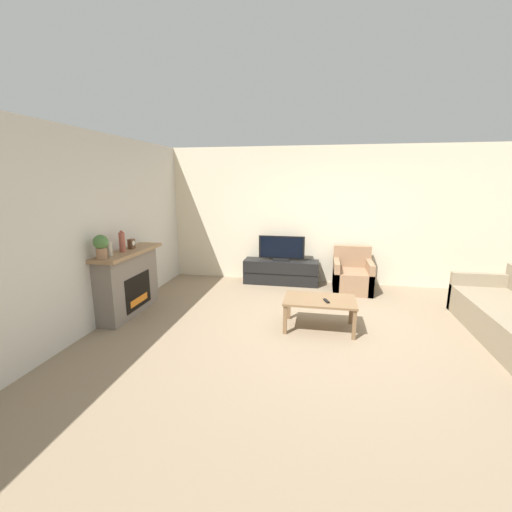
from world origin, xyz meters
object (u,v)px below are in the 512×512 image
object	(u,v)px
coffee_table	(320,303)
mantel_clock	(131,244)
armchair	(352,276)
mantel_vase_left	(109,249)
tv	(281,249)
tv_stand	(281,272)
remote	(326,301)
potted_plant	(101,245)
fireplace	(128,281)
mantel_vase_centre_left	(122,242)

from	to	relation	value
coffee_table	mantel_clock	bearing A→B (deg)	176.44
mantel_clock	armchair	distance (m)	3.96
mantel_vase_left	armchair	xyz separation A→B (m)	(3.50, 2.24, -0.84)
mantel_vase_left	tv	xyz separation A→B (m)	(2.13, 2.44, -0.40)
tv_stand	remote	world-z (taller)	tv_stand
potted_plant	coffee_table	xyz separation A→B (m)	(2.91, 0.56, -0.81)
armchair	potted_plant	bearing A→B (deg)	-145.41
armchair	fireplace	bearing A→B (deg)	-152.72
fireplace	mantel_vase_centre_left	size ratio (longest dim) A/B	4.40
tv_stand	tv	world-z (taller)	tv
remote	mantel_vase_centre_left	bearing A→B (deg)	159.31
mantel_clock	potted_plant	distance (m)	0.75
fireplace	potted_plant	bearing A→B (deg)	-88.42
potted_plant	coffee_table	bearing A→B (deg)	10.89
tv_stand	armchair	bearing A→B (deg)	-8.49
mantel_vase_centre_left	coffee_table	distance (m)	3.01
potted_plant	fireplace	bearing A→B (deg)	91.58
mantel_vase_centre_left	coffee_table	bearing A→B (deg)	1.30
mantel_vase_left	armchair	size ratio (longest dim) A/B	0.28
mantel_vase_left	mantel_vase_centre_left	size ratio (longest dim) A/B	0.70
remote	mantel_vase_left	bearing A→B (deg)	165.37
mantel_clock	remote	distance (m)	3.08
coffee_table	armchair	bearing A→B (deg)	72.38
potted_plant	tv	bearing A→B (deg)	50.85
fireplace	mantel_vase_left	xyz separation A→B (m)	(0.02, -0.42, 0.60)
mantel_vase_centre_left	tv_stand	bearing A→B (deg)	44.92
mantel_clock	fireplace	bearing A→B (deg)	-96.99
fireplace	tv_stand	xyz separation A→B (m)	(2.15, 2.02, -0.27)
mantel_vase_centre_left	remote	distance (m)	3.08
mantel_vase_centre_left	tv	bearing A→B (deg)	44.89
fireplace	potted_plant	distance (m)	0.91
coffee_table	potted_plant	bearing A→B (deg)	-169.11
fireplace	tv	world-z (taller)	fireplace
coffee_table	remote	distance (m)	0.14
tv	coffee_table	bearing A→B (deg)	-69.18
mantel_vase_left	mantel_vase_centre_left	world-z (taller)	mantel_vase_centre_left
fireplace	coffee_table	world-z (taller)	fireplace
fireplace	remote	world-z (taller)	fireplace
mantel_clock	coffee_table	bearing A→B (deg)	-3.56
mantel_vase_centre_left	potted_plant	xyz separation A→B (m)	(0.00, -0.49, 0.04)
fireplace	mantel_vase_left	distance (m)	0.73
potted_plant	armchair	size ratio (longest dim) A/B	0.41
potted_plant	remote	size ratio (longest dim) A/B	2.15
tv_stand	remote	xyz separation A→B (m)	(0.87, -2.15, 0.21)
mantel_vase_left	mantel_vase_centre_left	bearing A→B (deg)	90.00
mantel_vase_left	coffee_table	size ratio (longest dim) A/B	0.23
tv_stand	tv	distance (m)	0.47
potted_plant	armchair	world-z (taller)	potted_plant
mantel_clock	mantel_vase_centre_left	bearing A→B (deg)	-90.18
armchair	mantel_vase_left	bearing A→B (deg)	-147.42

